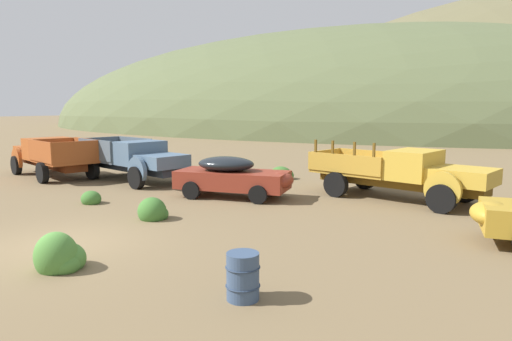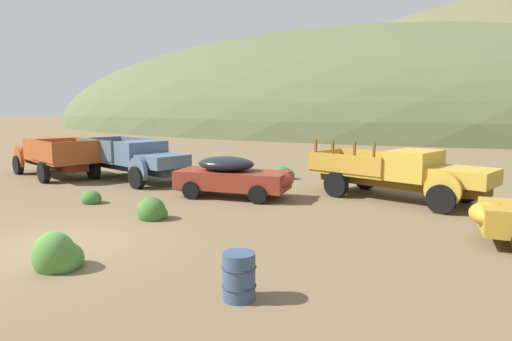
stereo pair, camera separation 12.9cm
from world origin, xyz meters
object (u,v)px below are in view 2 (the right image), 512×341
car_rust_red (235,176)px  truck_faded_yellow (411,174)px  truck_oxide_orange (51,155)px  oil_drum_spare (239,276)px  truck_chalk_blue (140,160)px

car_rust_red → truck_faded_yellow: 6.48m
truck_oxide_orange → oil_drum_spare: 18.06m
truck_oxide_orange → truck_chalk_blue: (5.33, 0.80, 0.00)m
truck_faded_yellow → car_rust_red: bearing=-143.8°
truck_oxide_orange → car_rust_red: bearing=-164.4°
truck_chalk_blue → car_rust_red: bearing=4.4°
car_rust_red → oil_drum_spare: 9.29m
truck_oxide_orange → oil_drum_spare: (16.28, -7.80, -0.59)m
oil_drum_spare → car_rust_red: bearing=123.4°
car_rust_red → truck_oxide_orange: bearing=168.1°
truck_chalk_blue → car_rust_red: (5.84, -0.85, -0.21)m
truck_chalk_blue → car_rust_red: size_ratio=1.38×
truck_chalk_blue → oil_drum_spare: truck_chalk_blue is taller
truck_chalk_blue → oil_drum_spare: (10.95, -8.60, -0.59)m
car_rust_red → oil_drum_spare: (5.11, -7.75, -0.38)m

